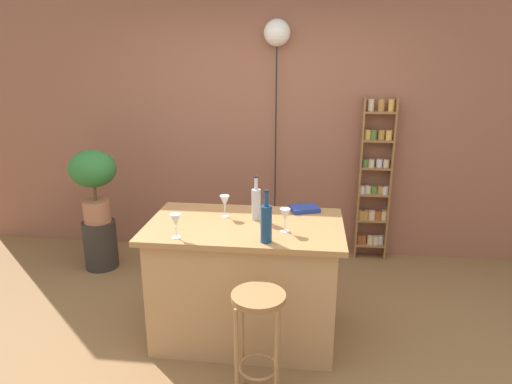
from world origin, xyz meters
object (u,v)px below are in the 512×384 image
object	(u,v)px
spice_shelf	(374,182)
cookbook	(305,209)
bar_stool	(258,324)
bottle_vinegar	(266,223)
plant_stool	(101,244)
wine_glass_center	(285,215)
pendant_globe_light	(277,35)
potted_plant	(93,177)
bottle_wine_red	(256,203)
wine_glass_left	(176,221)
wine_glass_right	(225,202)

from	to	relation	value
spice_shelf	cookbook	bearing A→B (deg)	-119.88
bar_stool	bottle_vinegar	bearing A→B (deg)	88.95
plant_stool	cookbook	xyz separation A→B (m)	(2.01, -0.64, 0.67)
bar_stool	wine_glass_center	bearing A→B (deg)	78.37
plant_stool	bottle_vinegar	xyz separation A→B (m)	(1.77, -1.27, 0.79)
pendant_globe_light	wine_glass_center	bearing A→B (deg)	-83.38
bottle_vinegar	pendant_globe_light	distance (m)	2.20
spice_shelf	bar_stool	bearing A→B (deg)	-112.86
potted_plant	pendant_globe_light	bearing A→B (deg)	18.85
wine_glass_center	pendant_globe_light	world-z (taller)	pendant_globe_light
bar_stool	bottle_wine_red	size ratio (longest dim) A/B	2.22
spice_shelf	wine_glass_left	world-z (taller)	spice_shelf
spice_shelf	wine_glass_left	distance (m)	2.38
wine_glass_left	pendant_globe_light	size ratio (longest dim) A/B	0.07
bar_stool	plant_stool	size ratio (longest dim) A/B	1.51
potted_plant	wine_glass_left	size ratio (longest dim) A/B	4.35
wine_glass_right	cookbook	bearing A→B (deg)	18.79
plant_stool	bar_stool	bearing A→B (deg)	-43.01
wine_glass_left	wine_glass_right	world-z (taller)	same
wine_glass_center	bar_stool	bearing A→B (deg)	-101.63
bar_stool	pendant_globe_light	world-z (taller)	pendant_globe_light
bottle_vinegar	cookbook	world-z (taller)	bottle_vinegar
spice_shelf	plant_stool	world-z (taller)	spice_shelf
spice_shelf	bottle_vinegar	bearing A→B (deg)	-116.77
potted_plant	pendant_globe_light	size ratio (longest dim) A/B	0.30
bar_stool	pendant_globe_light	distance (m)	2.79
potted_plant	plant_stool	bearing A→B (deg)	0.00
bottle_vinegar	wine_glass_right	xyz separation A→B (m)	(-0.35, 0.43, -0.01)
potted_plant	bottle_wine_red	distance (m)	1.87
bottle_vinegar	wine_glass_right	distance (m)	0.56
wine_glass_right	cookbook	xyz separation A→B (m)	(0.58, 0.20, -0.10)
bottle_vinegar	cookbook	size ratio (longest dim) A/B	1.66
bar_stool	wine_glass_left	distance (m)	0.84
bar_stool	bottle_vinegar	distance (m)	0.62
pendant_globe_light	spice_shelf	bearing A→B (deg)	-1.40
bottle_vinegar	wine_glass_left	world-z (taller)	bottle_vinegar
pendant_globe_light	wine_glass_right	bearing A→B (deg)	-100.60
plant_stool	wine_glass_right	bearing A→B (deg)	-30.46
bottle_vinegar	wine_glass_center	size ratio (longest dim) A/B	2.12
bottle_wine_red	pendant_globe_light	size ratio (longest dim) A/B	0.14
wine_glass_right	wine_glass_center	bearing A→B (deg)	-28.15
pendant_globe_light	bottle_wine_red	bearing A→B (deg)	-91.14
bar_stool	wine_glass_center	size ratio (longest dim) A/B	4.43
plant_stool	bottle_wine_red	world-z (taller)	bottle_wine_red
wine_glass_left	pendant_globe_light	world-z (taller)	pendant_globe_light
spice_shelf	plant_stool	bearing A→B (deg)	-168.41
bar_stool	wine_glass_right	world-z (taller)	wine_glass_right
spice_shelf	pendant_globe_light	size ratio (longest dim) A/B	0.70
bottle_wine_red	wine_glass_left	xyz separation A→B (m)	(-0.48, -0.41, -0.01)
potted_plant	cookbook	world-z (taller)	potted_plant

